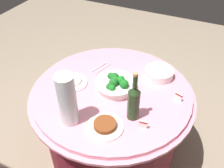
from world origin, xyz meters
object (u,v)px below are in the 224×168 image
(food_plate_rice, at_px, (72,82))
(food_plate_stir_fry, at_px, (105,126))
(decorative_fruit_vase, at_px, (68,103))
(label_placard_mid, at_px, (143,124))
(plate_stack, at_px, (159,73))
(serving_tongs, at_px, (102,68))
(broccoli_bowl, at_px, (116,84))
(wine_bottle, at_px, (134,101))
(label_placard_front, at_px, (179,96))

(food_plate_rice, height_order, food_plate_stir_fry, food_plate_stir_fry)
(decorative_fruit_vase, bearing_deg, food_plate_rice, -60.05)
(label_placard_mid, bearing_deg, plate_stack, -83.53)
(serving_tongs, bearing_deg, food_plate_stir_fry, 118.43)
(broccoli_bowl, bearing_deg, label_placard_mid, 139.18)
(broccoli_bowl, distance_m, plate_stack, 0.35)
(broccoli_bowl, xyz_separation_m, decorative_fruit_vase, (0.13, 0.38, 0.10))
(decorative_fruit_vase, bearing_deg, food_plate_stir_fry, -170.00)
(plate_stack, bearing_deg, wine_bottle, 86.45)
(food_plate_rice, xyz_separation_m, label_placard_mid, (-0.60, 0.18, 0.02))
(wine_bottle, xyz_separation_m, decorative_fruit_vase, (0.33, 0.19, 0.02))
(plate_stack, xyz_separation_m, wine_bottle, (0.03, 0.46, 0.10))
(decorative_fruit_vase, relative_size, label_placard_front, 6.18)
(wine_bottle, relative_size, decorative_fruit_vase, 0.99)
(plate_stack, height_order, food_plate_stir_fry, plate_stack)
(plate_stack, height_order, serving_tongs, plate_stack)
(label_placard_mid, bearing_deg, label_placard_front, -112.22)
(plate_stack, bearing_deg, broccoli_bowl, 49.02)
(wine_bottle, height_order, food_plate_stir_fry, wine_bottle)
(label_placard_front, bearing_deg, food_plate_rice, 11.17)
(plate_stack, height_order, label_placard_front, plate_stack)
(broccoli_bowl, bearing_deg, decorative_fruit_vase, 71.25)
(serving_tongs, relative_size, food_plate_rice, 0.75)
(wine_bottle, bearing_deg, label_placard_mid, 147.12)
(plate_stack, bearing_deg, food_plate_stir_fry, 76.64)
(wine_bottle, bearing_deg, serving_tongs, -43.26)
(label_placard_front, xyz_separation_m, label_placard_mid, (0.13, 0.32, 0.00))
(label_placard_front, bearing_deg, decorative_fruit_vase, 39.54)
(wine_bottle, bearing_deg, decorative_fruit_vase, 29.46)
(label_placard_mid, bearing_deg, food_plate_stir_fry, 24.64)
(food_plate_stir_fry, bearing_deg, food_plate_rice, -34.64)
(food_plate_rice, bearing_deg, serving_tongs, -113.25)
(plate_stack, height_order, food_plate_rice, plate_stack)
(wine_bottle, xyz_separation_m, serving_tongs, (0.40, -0.38, -0.12))
(food_plate_stir_fry, bearing_deg, plate_stack, -103.36)
(label_placard_front, bearing_deg, plate_stack, -45.22)
(broccoli_bowl, relative_size, food_plate_rice, 1.27)
(broccoli_bowl, bearing_deg, plate_stack, -130.98)
(label_placard_front, relative_size, label_placard_mid, 1.00)
(label_placard_front, height_order, label_placard_mid, same)
(wine_bottle, xyz_separation_m, label_placard_front, (-0.22, -0.27, -0.10))
(label_placard_mid, bearing_deg, wine_bottle, -32.88)
(label_placard_front, distance_m, label_placard_mid, 0.35)
(decorative_fruit_vase, height_order, serving_tongs, decorative_fruit_vase)
(broccoli_bowl, height_order, food_plate_rice, broccoli_bowl)
(plate_stack, bearing_deg, label_placard_mid, 96.47)
(plate_stack, xyz_separation_m, label_placard_mid, (-0.06, 0.52, 0.00))
(food_plate_stir_fry, height_order, label_placard_front, label_placard_front)
(food_plate_rice, xyz_separation_m, food_plate_stir_fry, (-0.40, 0.27, 0.00))
(food_plate_rice, bearing_deg, broccoli_bowl, -167.14)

